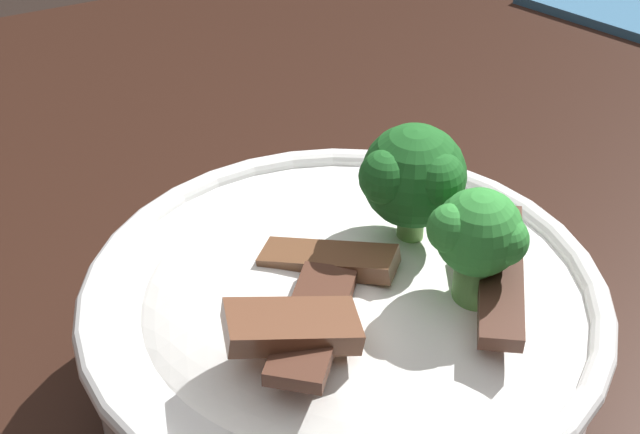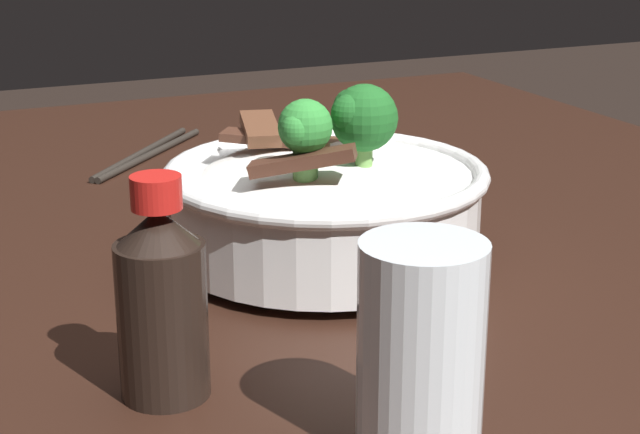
% 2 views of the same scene
% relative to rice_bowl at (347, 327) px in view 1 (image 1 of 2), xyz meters
% --- Properties ---
extents(rice_bowl, '(0.24, 0.24, 0.14)m').
position_rel_rice_bowl_xyz_m(rice_bowl, '(0.00, 0.00, 0.00)').
color(rice_bowl, white).
rests_on(rice_bowl, dining_table).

